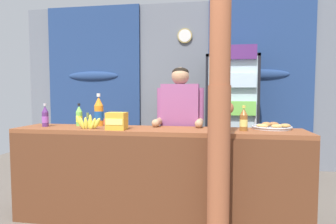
{
  "coord_description": "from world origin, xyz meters",
  "views": [
    {
      "loc": [
        0.67,
        -2.13,
        1.27
      ],
      "look_at": [
        0.16,
        1.04,
        1.05
      ],
      "focal_mm": 30.51,
      "sensor_mm": 36.0,
      "label": 1
    }
  ],
  "objects_px": {
    "pastry_tray": "(272,127)",
    "snack_box_choco_powder": "(117,121)",
    "plastic_lawn_chair": "(104,144)",
    "soda_bottle_grape_soda": "(45,117)",
    "soda_bottle_water": "(215,121)",
    "soda_bottle_orange_soda": "(99,112)",
    "shopkeeper": "(180,120)",
    "drink_fridge": "(231,106)",
    "soda_bottle_lime_soda": "(79,116)",
    "banana_bunch": "(88,123)",
    "stall_counter": "(154,169)",
    "soda_bottle_iced_tea": "(244,120)",
    "timber_post": "(220,92)",
    "bottle_shelf_rack": "(178,132)"
  },
  "relations": [
    {
      "from": "snack_box_choco_powder",
      "to": "pastry_tray",
      "type": "xyz_separation_m",
      "value": [
        1.45,
        0.29,
        -0.06
      ]
    },
    {
      "from": "snack_box_choco_powder",
      "to": "drink_fridge",
      "type": "bearing_deg",
      "value": 58.12
    },
    {
      "from": "soda_bottle_water",
      "to": "snack_box_choco_powder",
      "type": "bearing_deg",
      "value": -171.9
    },
    {
      "from": "shopkeeper",
      "to": "snack_box_choco_powder",
      "type": "height_order",
      "value": "shopkeeper"
    },
    {
      "from": "bottle_shelf_rack",
      "to": "snack_box_choco_powder",
      "type": "height_order",
      "value": "bottle_shelf_rack"
    },
    {
      "from": "soda_bottle_lime_soda",
      "to": "pastry_tray",
      "type": "relative_size",
      "value": 0.63
    },
    {
      "from": "snack_box_choco_powder",
      "to": "pastry_tray",
      "type": "distance_m",
      "value": 1.48
    },
    {
      "from": "soda_bottle_orange_soda",
      "to": "shopkeeper",
      "type": "bearing_deg",
      "value": 16.4
    },
    {
      "from": "soda_bottle_iced_tea",
      "to": "soda_bottle_water",
      "type": "relative_size",
      "value": 1.15
    },
    {
      "from": "soda_bottle_water",
      "to": "banana_bunch",
      "type": "height_order",
      "value": "soda_bottle_water"
    },
    {
      "from": "pastry_tray",
      "to": "soda_bottle_water",
      "type": "bearing_deg",
      "value": -163.45
    },
    {
      "from": "soda_bottle_water",
      "to": "stall_counter",
      "type": "bearing_deg",
      "value": -169.16
    },
    {
      "from": "snack_box_choco_powder",
      "to": "soda_bottle_grape_soda",
      "type": "bearing_deg",
      "value": 172.0
    },
    {
      "from": "stall_counter",
      "to": "soda_bottle_orange_soda",
      "type": "bearing_deg",
      "value": 159.03
    },
    {
      "from": "soda_bottle_iced_tea",
      "to": "timber_post",
      "type": "bearing_deg",
      "value": -120.84
    },
    {
      "from": "soda_bottle_grape_soda",
      "to": "soda_bottle_iced_tea",
      "type": "bearing_deg",
      "value": -0.24
    },
    {
      "from": "bottle_shelf_rack",
      "to": "soda_bottle_orange_soda",
      "type": "distance_m",
      "value": 1.96
    },
    {
      "from": "stall_counter",
      "to": "shopkeeper",
      "type": "bearing_deg",
      "value": 69.48
    },
    {
      "from": "timber_post",
      "to": "soda_bottle_orange_soda",
      "type": "xyz_separation_m",
      "value": [
        -1.23,
        0.54,
        -0.21
      ]
    },
    {
      "from": "soda_bottle_lime_soda",
      "to": "banana_bunch",
      "type": "height_order",
      "value": "soda_bottle_lime_soda"
    },
    {
      "from": "soda_bottle_orange_soda",
      "to": "plastic_lawn_chair",
      "type": "bearing_deg",
      "value": 109.83
    },
    {
      "from": "drink_fridge",
      "to": "snack_box_choco_powder",
      "type": "relative_size",
      "value": 10.77
    },
    {
      "from": "pastry_tray",
      "to": "snack_box_choco_powder",
      "type": "bearing_deg",
      "value": -168.71
    },
    {
      "from": "plastic_lawn_chair",
      "to": "soda_bottle_orange_soda",
      "type": "relative_size",
      "value": 2.54
    },
    {
      "from": "soda_bottle_grape_soda",
      "to": "banana_bunch",
      "type": "distance_m",
      "value": 0.52
    },
    {
      "from": "timber_post",
      "to": "pastry_tray",
      "type": "bearing_deg",
      "value": 47.99
    },
    {
      "from": "drink_fridge",
      "to": "soda_bottle_iced_tea",
      "type": "relative_size",
      "value": 8.36
    },
    {
      "from": "plastic_lawn_chair",
      "to": "soda_bottle_grape_soda",
      "type": "bearing_deg",
      "value": -92.9
    },
    {
      "from": "shopkeeper",
      "to": "bottle_shelf_rack",
      "type": "bearing_deg",
      "value": 98.06
    },
    {
      "from": "timber_post",
      "to": "soda_bottle_grape_soda",
      "type": "distance_m",
      "value": 1.8
    },
    {
      "from": "banana_bunch",
      "to": "shopkeeper",
      "type": "bearing_deg",
      "value": 31.05
    },
    {
      "from": "timber_post",
      "to": "drink_fridge",
      "type": "distance_m",
      "value": 2.15
    },
    {
      "from": "snack_box_choco_powder",
      "to": "timber_post",
      "type": "bearing_deg",
      "value": -16.2
    },
    {
      "from": "plastic_lawn_chair",
      "to": "banana_bunch",
      "type": "xyz_separation_m",
      "value": [
        0.44,
        -1.48,
        0.49
      ]
    },
    {
      "from": "bottle_shelf_rack",
      "to": "soda_bottle_orange_soda",
      "type": "bearing_deg",
      "value": -108.51
    },
    {
      "from": "plastic_lawn_chair",
      "to": "shopkeeper",
      "type": "bearing_deg",
      "value": -37.76
    },
    {
      "from": "shopkeeper",
      "to": "drink_fridge",
      "type": "bearing_deg",
      "value": 65.32
    },
    {
      "from": "soda_bottle_water",
      "to": "pastry_tray",
      "type": "distance_m",
      "value": 0.56
    },
    {
      "from": "bottle_shelf_rack",
      "to": "soda_bottle_water",
      "type": "bearing_deg",
      "value": -72.99
    },
    {
      "from": "soda_bottle_orange_soda",
      "to": "soda_bottle_iced_tea",
      "type": "height_order",
      "value": "soda_bottle_orange_soda"
    },
    {
      "from": "timber_post",
      "to": "banana_bunch",
      "type": "bearing_deg",
      "value": 166.89
    },
    {
      "from": "soda_bottle_lime_soda",
      "to": "banana_bunch",
      "type": "distance_m",
      "value": 0.3
    },
    {
      "from": "drink_fridge",
      "to": "soda_bottle_water",
      "type": "height_order",
      "value": "drink_fridge"
    },
    {
      "from": "plastic_lawn_chair",
      "to": "soda_bottle_grape_soda",
      "type": "distance_m",
      "value": 1.48
    },
    {
      "from": "soda_bottle_lime_soda",
      "to": "soda_bottle_water",
      "type": "height_order",
      "value": "soda_bottle_lime_soda"
    },
    {
      "from": "soda_bottle_orange_soda",
      "to": "stall_counter",
      "type": "bearing_deg",
      "value": -20.97
    },
    {
      "from": "plastic_lawn_chair",
      "to": "soda_bottle_water",
      "type": "relative_size",
      "value": 4.29
    },
    {
      "from": "soda_bottle_water",
      "to": "plastic_lawn_chair",
      "type": "bearing_deg",
      "value": 140.26
    },
    {
      "from": "plastic_lawn_chair",
      "to": "soda_bottle_iced_tea",
      "type": "xyz_separation_m",
      "value": [
        1.9,
        -1.39,
        0.52
      ]
    },
    {
      "from": "soda_bottle_orange_soda",
      "to": "pastry_tray",
      "type": "relative_size",
      "value": 0.91
    }
  ]
}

